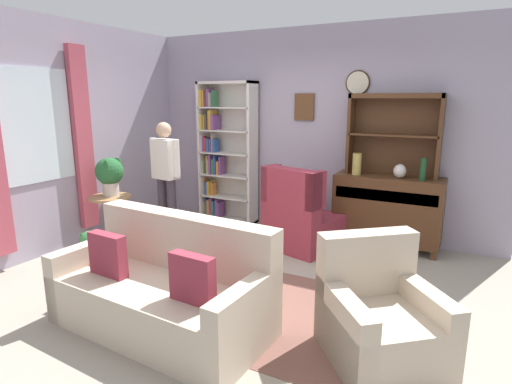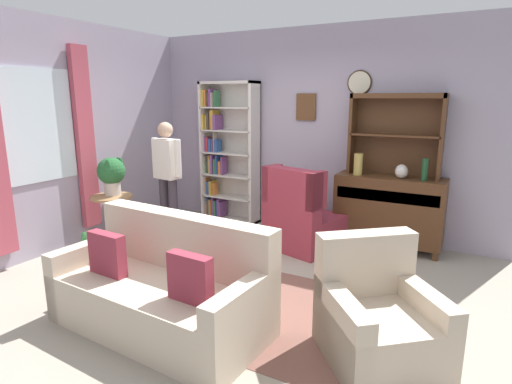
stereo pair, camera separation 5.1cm
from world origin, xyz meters
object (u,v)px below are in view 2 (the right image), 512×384
at_px(vase_tall, 358,164).
at_px(couch_floral, 164,291).
at_px(armchair_floral, 378,321).
at_px(potted_plant_large, 112,173).
at_px(potted_plant_small, 91,241).
at_px(bottle_wine, 425,170).
at_px(plant_stand, 113,215).
at_px(bookshelf, 226,154).
at_px(wingback_chair, 301,219).
at_px(sideboard_hutch, 396,124).
at_px(vase_round, 401,171).
at_px(person_reading, 167,172).
at_px(sideboard, 388,209).

relative_size(vase_tall, couch_floral, 0.15).
bearing_deg(armchair_floral, potted_plant_large, 166.28).
xyz_separation_m(vase_tall, couch_floral, (-0.85, -2.71, -0.74)).
bearing_deg(couch_floral, vase_tall, 72.55).
relative_size(couch_floral, potted_plant_large, 3.84).
distance_m(vase_tall, potted_plant_small, 3.39).
height_order(bottle_wine, plant_stand, bottle_wine).
bearing_deg(bookshelf, bottle_wine, -3.47).
bearing_deg(potted_plant_small, potted_plant_large, 102.57).
relative_size(armchair_floral, wingback_chair, 1.03).
bearing_deg(bottle_wine, sideboard_hutch, 153.04).
bearing_deg(plant_stand, armchair_floral, -12.90).
xyz_separation_m(plant_stand, potted_plant_small, (0.08, -0.43, -0.21)).
bearing_deg(vase_round, armchair_floral, -82.97).
relative_size(bookshelf, plant_stand, 3.22).
height_order(bookshelf, couch_floral, bookshelf).
bearing_deg(plant_stand, person_reading, 53.36).
xyz_separation_m(bookshelf, vase_round, (2.59, -0.15, -0.02)).
bearing_deg(vase_tall, person_reading, -158.23).
relative_size(bookshelf, sideboard, 1.62).
distance_m(vase_tall, couch_floral, 2.93).
bearing_deg(potted_plant_small, vase_round, 31.48).
height_order(potted_plant_large, person_reading, person_reading).
height_order(bottle_wine, person_reading, person_reading).
relative_size(vase_tall, potted_plant_small, 0.82).
xyz_separation_m(vase_tall, plant_stand, (-2.73, -1.50, -0.65)).
bearing_deg(armchair_floral, couch_floral, -166.51).
distance_m(couch_floral, potted_plant_large, 2.38).
distance_m(bookshelf, couch_floral, 3.20).
relative_size(sideboard, potted_plant_large, 2.70).
bearing_deg(plant_stand, wingback_chair, 25.02).
bearing_deg(armchair_floral, plant_stand, 167.10).
xyz_separation_m(vase_tall, bottle_wine, (0.78, -0.01, -0.00)).
bearing_deg(bookshelf, vase_tall, -4.52).
bearing_deg(vase_round, couch_floral, -116.73).
height_order(wingback_chair, person_reading, person_reading).
bearing_deg(couch_floral, wingback_chair, 82.32).
distance_m(bookshelf, vase_round, 2.60).
relative_size(couch_floral, plant_stand, 2.83).
height_order(bottle_wine, armchair_floral, bottle_wine).
relative_size(sideboard, potted_plant_small, 3.95).
relative_size(armchair_floral, person_reading, 0.69).
bearing_deg(plant_stand, sideboard, 26.85).
bearing_deg(bookshelf, couch_floral, -66.94).
relative_size(bookshelf, potted_plant_small, 6.39).
relative_size(armchair_floral, plant_stand, 1.66).
relative_size(sideboard, couch_floral, 0.70).
height_order(armchair_floral, plant_stand, armchair_floral).
xyz_separation_m(sideboard_hutch, person_reading, (-2.69, -1.11, -0.65)).
distance_m(wingback_chair, plant_stand, 2.41).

